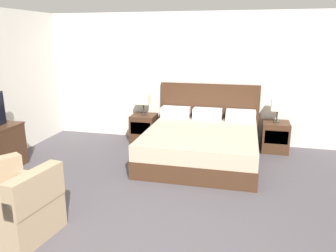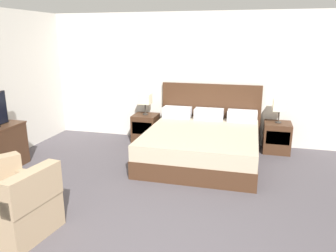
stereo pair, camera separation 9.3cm
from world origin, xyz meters
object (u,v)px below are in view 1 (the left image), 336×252
at_px(bed, 201,143).
at_px(table_lamp_right, 278,105).
at_px(nightstand_left, 144,128).
at_px(armchair_companion, 21,211).
at_px(table_lamp_left, 143,99).
at_px(nightstand_right, 275,137).

bearing_deg(bed, table_lamp_right, 29.96).
bearing_deg(table_lamp_right, nightstand_left, -179.97).
height_order(table_lamp_right, armchair_companion, table_lamp_right).
distance_m(table_lamp_right, armchair_companion, 4.44).
distance_m(bed, table_lamp_left, 1.56).
relative_size(table_lamp_right, armchair_companion, 0.54).
xyz_separation_m(table_lamp_right, armchair_companion, (-2.78, -3.42, -0.57)).
distance_m(nightstand_right, table_lamp_left, 2.58).
bearing_deg(nightstand_right, table_lamp_right, 90.00).
bearing_deg(nightstand_left, nightstand_right, 0.00).
xyz_separation_m(bed, table_lamp_right, (1.26, 0.73, 0.57)).
distance_m(nightstand_left, table_lamp_left, 0.59).
distance_m(nightstand_right, armchair_companion, 4.41).
xyz_separation_m(nightstand_right, table_lamp_right, (0.00, 0.00, 0.59)).
distance_m(bed, nightstand_right, 1.45).
height_order(table_lamp_left, armchair_companion, table_lamp_left).
bearing_deg(armchair_companion, bed, 60.53).
height_order(nightstand_left, armchair_companion, armchair_companion).
bearing_deg(table_lamp_right, bed, -150.04).
relative_size(nightstand_right, table_lamp_left, 1.29).
distance_m(table_lamp_left, table_lamp_right, 2.52).
relative_size(nightstand_left, nightstand_right, 1.00).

